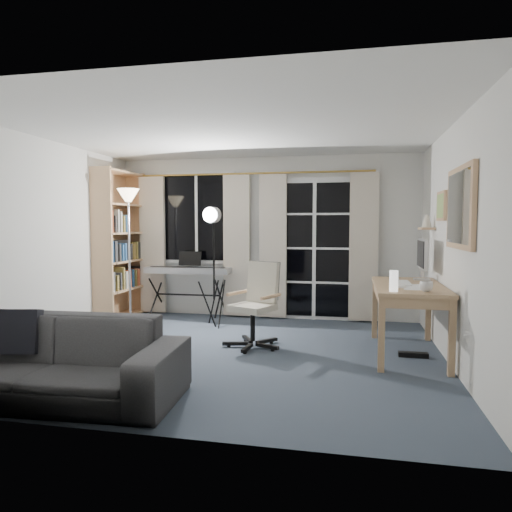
{
  "coord_description": "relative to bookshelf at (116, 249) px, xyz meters",
  "views": [
    {
      "loc": [
        1.25,
        -4.74,
        1.4
      ],
      "look_at": [
        0.21,
        0.35,
        1.04
      ],
      "focal_mm": 32.0,
      "sensor_mm": 36.0,
      "label": 1
    }
  ],
  "objects": [
    {
      "name": "monitor",
      "position": [
        4.21,
        -0.66,
        0.01
      ],
      "size": [
        0.18,
        0.55,
        0.48
      ],
      "rotation": [
        0.0,
        0.0,
        -0.01
      ],
      "color": "silver",
      "rests_on": "desk"
    },
    {
      "name": "keyboard_piano",
      "position": [
        1.02,
        0.25,
        -0.34
      ],
      "size": [
        1.29,
        0.65,
        0.93
      ],
      "rotation": [
        0.0,
        0.0,
        0.03
      ],
      "color": "black",
      "rests_on": "floor"
    },
    {
      "name": "wall_shelf",
      "position": [
        4.29,
        -0.4,
        0.37
      ],
      "size": [
        0.16,
        0.3,
        0.18
      ],
      "color": "tan",
      "rests_on": "floor"
    },
    {
      "name": "studio_light",
      "position": [
        1.57,
        -0.27,
        0.3
      ],
      "size": [
        0.32,
        0.33,
        1.67
      ],
      "rotation": [
        0.0,
        0.0,
        -0.13
      ],
      "color": "black",
      "rests_on": "floor"
    },
    {
      "name": "window",
      "position": [
        1.08,
        0.53,
        0.46
      ],
      "size": [
        1.2,
        0.08,
        1.4
      ],
      "color": "white",
      "rests_on": "floor"
    },
    {
      "name": "wall_mirror",
      "position": [
        4.35,
        -1.8,
        0.51
      ],
      "size": [
        0.04,
        0.94,
        0.74
      ],
      "color": "tan",
      "rests_on": "floor"
    },
    {
      "name": "french_door",
      "position": [
        2.88,
        0.53,
        -0.01
      ],
      "size": [
        1.32,
        0.09,
        2.11
      ],
      "color": "white",
      "rests_on": "floor"
    },
    {
      "name": "desk",
      "position": [
        4.01,
        -1.11,
        -0.37
      ],
      "size": [
        0.72,
        1.42,
        0.76
      ],
      "rotation": [
        0.0,
        0.0,
        -0.01
      ],
      "color": "#A37D54",
      "rests_on": "floor"
    },
    {
      "name": "bookshelf",
      "position": [
        0.0,
        0.0,
        0.0
      ],
      "size": [
        0.38,
        1.03,
        2.19
      ],
      "rotation": [
        0.0,
        0.0,
        -0.03
      ],
      "color": "tan",
      "rests_on": "floor"
    },
    {
      "name": "torchiere_lamp",
      "position": [
        0.4,
        -0.37,
        0.48
      ],
      "size": [
        0.39,
        0.39,
        1.89
      ],
      "rotation": [
        0.0,
        0.0,
        0.37
      ],
      "color": "#B2B2B7",
      "rests_on": "floor"
    },
    {
      "name": "framed_print",
      "position": [
        4.36,
        -0.9,
        0.56
      ],
      "size": [
        0.03,
        0.42,
        0.32
      ],
      "color": "tan",
      "rests_on": "floor"
    },
    {
      "name": "office_chair",
      "position": [
        2.36,
        -1.07,
        -0.47
      ],
      "size": [
        0.67,
        0.68,
        0.97
      ],
      "rotation": [
        0.0,
        0.0,
        -0.42
      ],
      "color": "black",
      "rests_on": "floor"
    },
    {
      "name": "mug",
      "position": [
        4.11,
        -1.61,
        -0.22
      ],
      "size": [
        0.12,
        0.1,
        0.12
      ],
      "primitive_type": "imported",
      "rotation": [
        0.0,
        0.0,
        -0.01
      ],
      "color": "silver",
      "rests_on": "desk"
    },
    {
      "name": "floor",
      "position": [
        2.13,
        -1.45,
        -1.05
      ],
      "size": [
        4.5,
        4.0,
        0.02
      ],
      "primitive_type": "cube",
      "color": "#3C4658",
      "rests_on": "ground"
    },
    {
      "name": "sofa",
      "position": [
        0.98,
        -3.0,
        -0.61
      ],
      "size": [
        2.22,
        0.75,
        0.86
      ],
      "rotation": [
        0.0,
        0.0,
        0.05
      ],
      "color": "#2B2B2D",
      "rests_on": "floor"
    },
    {
      "name": "desk_clutter",
      "position": [
        3.94,
        -1.34,
        -0.44
      ],
      "size": [
        0.45,
        0.86,
        0.96
      ],
      "rotation": [
        0.0,
        0.0,
        -0.01
      ],
      "color": "white",
      "rests_on": "desk"
    },
    {
      "name": "curtains",
      "position": [
        1.99,
        0.43,
        0.05
      ],
      "size": [
        3.6,
        0.07,
        2.13
      ],
      "color": "gold",
      "rests_on": "floor"
    }
  ]
}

